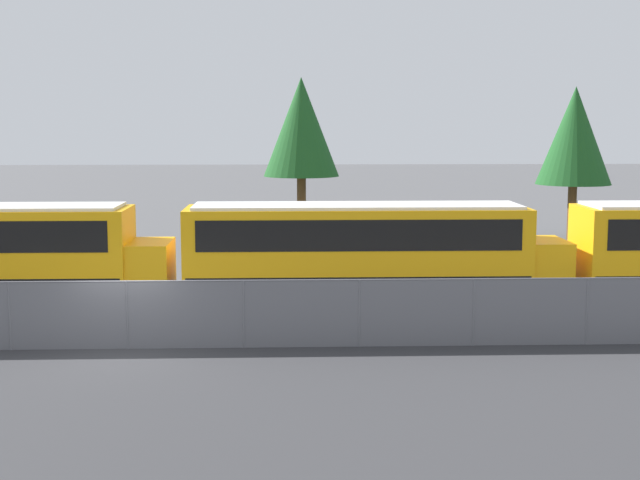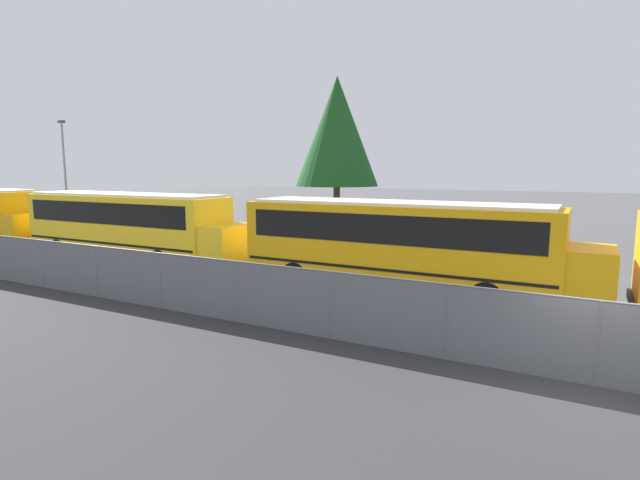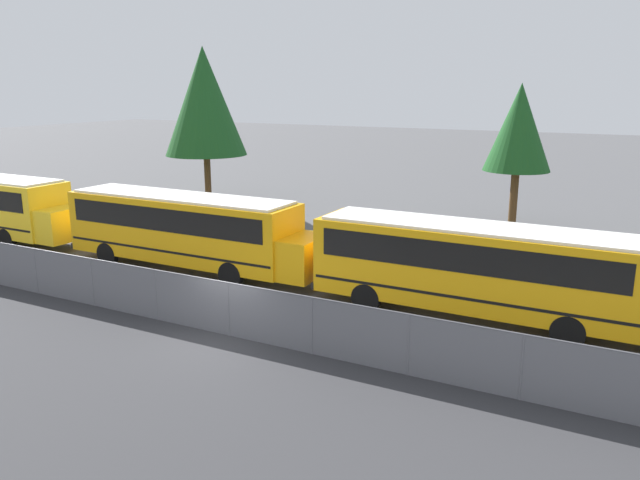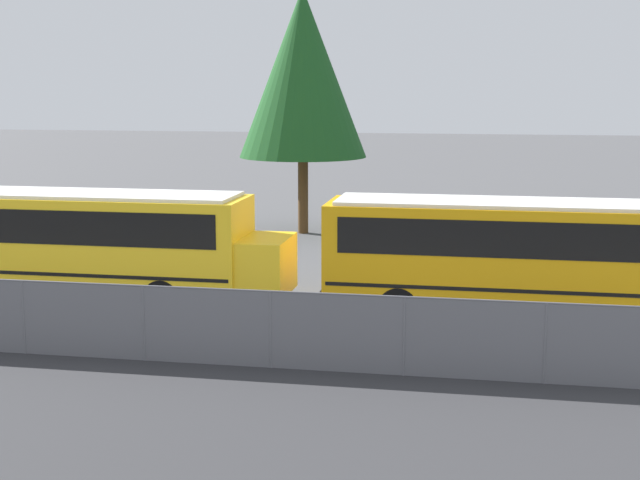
% 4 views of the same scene
% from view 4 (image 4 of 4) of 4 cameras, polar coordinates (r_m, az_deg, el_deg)
% --- Properties ---
extents(school_bus_2, '(12.29, 2.55, 3.31)m').
position_cam_4_polar(school_bus_2, '(27.12, -15.49, 0.18)').
color(school_bus_2, yellow).
rests_on(school_bus_2, ground_plane).
extents(school_bus_3, '(12.29, 2.55, 3.31)m').
position_cam_4_polar(school_bus_3, '(24.71, 13.75, -0.67)').
color(school_bus_3, orange).
rests_on(school_bus_3, ground_plane).
extents(tree_0, '(5.45, 5.45, 10.41)m').
position_cam_4_polar(tree_0, '(38.36, -1.12, 10.60)').
color(tree_0, '#51381E').
rests_on(tree_0, ground_plane).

